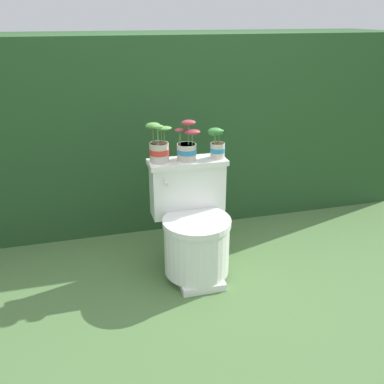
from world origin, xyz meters
TOP-DOWN VIEW (x-y plane):
  - ground_plane at (0.00, 0.00)m, footprint 12.00×12.00m
  - hedge_backdrop at (0.00, 1.07)m, footprint 3.58×0.81m
  - toilet at (-0.08, 0.05)m, footprint 0.47×0.50m
  - potted_plant_left at (-0.24, 0.22)m, footprint 0.15×0.12m
  - potted_plant_midleft at (-0.08, 0.20)m, footprint 0.15×0.12m
  - potted_plant_middle at (0.10, 0.19)m, footprint 0.11×0.09m

SIDE VIEW (x-z plane):
  - ground_plane at x=0.00m, z-range 0.00..0.00m
  - toilet at x=-0.08m, z-range -0.04..0.64m
  - hedge_backdrop at x=0.00m, z-range 0.00..1.36m
  - potted_plant_midleft at x=-0.08m, z-range 0.64..0.88m
  - potted_plant_middle at x=0.10m, z-range 0.67..0.86m
  - potted_plant_left at x=-0.24m, z-range 0.65..0.88m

